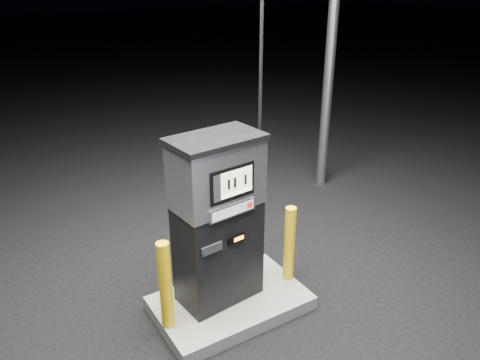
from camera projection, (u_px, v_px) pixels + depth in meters
ground at (230, 308)px, 5.10m from camera, size 80.00×80.00×0.00m
pump_island at (230, 303)px, 5.06m from camera, size 1.60×1.00×0.15m
fuel_dispenser at (218, 220)px, 4.69m from camera, size 1.02×0.63×3.76m
bollard_left at (166, 286)px, 4.45m from camera, size 0.13×0.13×0.95m
bollard_right at (289, 244)px, 5.17m from camera, size 0.16×0.16×0.90m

